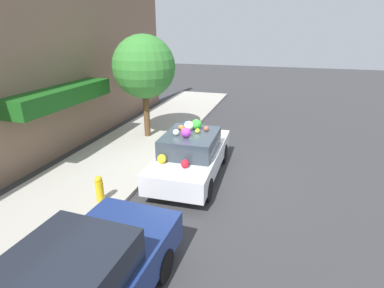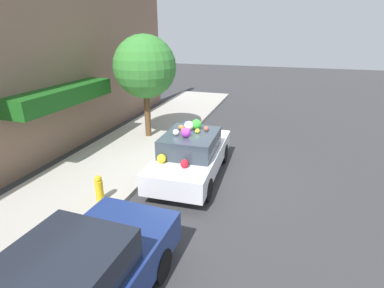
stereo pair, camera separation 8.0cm
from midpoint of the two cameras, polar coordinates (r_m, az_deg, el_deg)
The scene contains 6 objects.
ground_plane at distance 9.24m, azimuth -0.18°, elevation -5.96°, with size 60.00×60.00×0.00m, color #38383A.
sidewalk_curb at distance 10.28m, azimuth -14.69°, elevation -3.41°, with size 24.00×3.20×0.12m.
building_facade at distance 10.87m, azimuth -26.37°, elevation 12.50°, with size 18.00×1.20×6.06m.
street_tree at distance 11.79m, azimuth -8.75°, elevation 14.27°, with size 2.37×2.37×3.93m.
fire_hydrant at distance 7.91m, azimuth -16.99°, elevation -8.08°, with size 0.20×0.20×0.70m.
art_car at distance 8.89m, azimuth 0.18°, elevation -1.83°, with size 4.09×1.79×1.72m.
Camera 2 is at (-7.84, -2.54, 4.20)m, focal length 28.00 mm.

